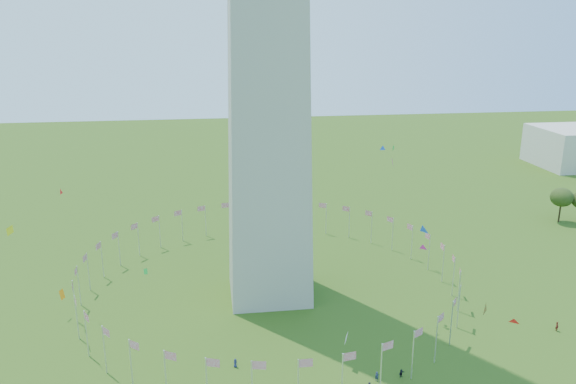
% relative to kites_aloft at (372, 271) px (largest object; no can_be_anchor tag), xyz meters
% --- Properties ---
extents(flag_ring, '(80.24, 80.24, 9.00)m').
position_rel_kites_aloft_xyz_m(flag_ring, '(-14.28, 28.41, -12.74)').
color(flag_ring, silver).
rests_on(flag_ring, ground).
extents(kites_aloft, '(99.49, 65.53, 39.04)m').
position_rel_kites_aloft_xyz_m(kites_aloft, '(0.00, 0.00, 0.00)').
color(kites_aloft, blue).
rests_on(kites_aloft, ground).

